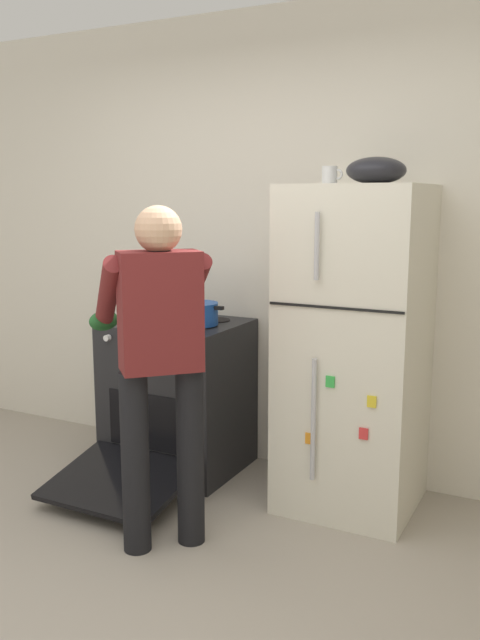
% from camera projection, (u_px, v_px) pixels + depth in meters
% --- Properties ---
extents(ground, '(8.00, 8.00, 0.00)m').
position_uv_depth(ground, '(81.00, 635.00, 2.56)').
color(ground, '#9E9384').
extents(kitchen_wall_back, '(6.00, 0.10, 2.70)m').
position_uv_depth(kitchen_wall_back, '(288.00, 245.00, 4.02)').
color(kitchen_wall_back, silver).
rests_on(kitchen_wall_back, ground).
extents(refrigerator, '(0.68, 0.72, 1.70)m').
position_uv_depth(refrigerator, '(355.00, 350.00, 3.53)').
color(refrigerator, silver).
rests_on(refrigerator, ground).
extents(stove_range, '(0.76, 1.21, 0.91)m').
position_uv_depth(stove_range, '(177.00, 397.00, 4.08)').
color(stove_range, black).
rests_on(stove_range, ground).
extents(person_cook, '(0.72, 0.75, 1.60)m').
position_uv_depth(person_cook, '(159.00, 346.00, 3.09)').
color(person_cook, black).
rests_on(person_cook, ground).
extents(red_pot, '(0.36, 0.26, 0.13)m').
position_uv_depth(red_pot, '(196.00, 314.00, 3.89)').
color(red_pot, '#19479E').
rests_on(red_pot, stove_range).
extents(coffee_mug, '(0.11, 0.08, 0.10)m').
position_uv_depth(coffee_mug, '(330.00, 175.00, 3.50)').
color(coffee_mug, silver).
rests_on(coffee_mug, refrigerator).
extents(mixing_bowl, '(0.29, 0.29, 0.13)m').
position_uv_depth(mixing_bowl, '(376.00, 170.00, 3.34)').
color(mixing_bowl, black).
rests_on(mixing_bowl, refrigerator).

